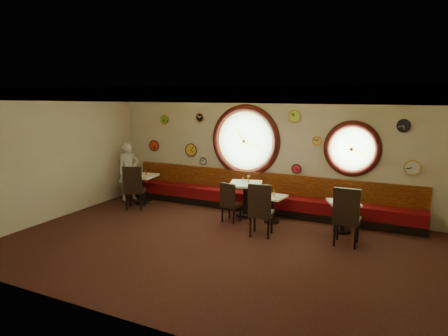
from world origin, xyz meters
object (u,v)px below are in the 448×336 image
condiment_b_salt (243,180)px  condiment_b_bottle (249,179)px  table_a (142,185)px  waiter (129,171)px  condiment_d_pepper (345,200)px  table_d (343,213)px  condiment_c_pepper (273,195)px  condiment_c_salt (269,193)px  chair_c (260,207)px  condiment_b_pepper (246,181)px  chair_b (229,200)px  condiment_c_bottle (274,193)px  chair_a (134,185)px  chair_d (347,213)px  table_c (272,206)px  condiment_a_bottle (146,172)px  table_b (246,195)px  condiment_a_salt (140,172)px  condiment_a_pepper (140,174)px  condiment_d_salt (341,198)px  condiment_d_bottle (347,198)px

condiment_b_salt → condiment_b_bottle: 0.18m
table_a → waiter: (-0.60, 0.17, 0.34)m
condiment_d_pepper → table_d: bearing=124.5°
condiment_c_pepper → waiter: bearing=176.4°
condiment_c_salt → chair_c: bearing=-80.0°
chair_c → condiment_b_pepper: chair_c is taller
condiment_b_salt → condiment_b_pepper: condiment_b_salt is taller
chair_b → condiment_c_bottle: 1.10m
chair_a → chair_c: size_ratio=1.00×
condiment_b_pepper → condiment_c_pepper: bearing=-17.7°
chair_b → condiment_c_salt: chair_b is taller
table_a → condiment_b_salt: (3.04, 0.24, 0.41)m
condiment_b_pepper → chair_c: bearing=-55.5°
condiment_c_salt → waiter: bearing=177.8°
table_d → chair_d: chair_d is taller
waiter → table_c: bearing=-63.5°
condiment_a_bottle → chair_d: bearing=-9.4°
table_b → chair_b: (-0.16, -0.64, 0.02)m
condiment_c_salt → condiment_a_salt: bearing=178.3°
condiment_a_salt → table_b: bearing=0.6°
condiment_b_salt → condiment_c_bottle: condiment_b_salt is taller
chair_b → condiment_b_pepper: (0.17, 0.63, 0.35)m
chair_c → waiter: waiter is taller
condiment_a_salt → condiment_c_pepper: size_ratio=1.08×
table_d → condiment_a_bottle: (-5.52, 0.09, 0.45)m
condiment_a_pepper → condiment_a_bottle: 0.17m
condiment_b_salt → chair_b: bearing=-93.0°
condiment_a_bottle → condiment_c_bottle: size_ratio=1.01×
condiment_b_bottle → table_c: bearing=-19.4°
table_b → table_d: table_b is taller
table_d → chair_c: size_ratio=1.16×
chair_c → condiment_d_pepper: chair_c is taller
table_b → condiment_d_salt: table_b is taller
condiment_a_salt → condiment_d_bottle: bearing=-0.3°
chair_c → condiment_b_salt: (-1.00, 1.36, 0.24)m
condiment_d_pepper → condiment_d_salt: bearing=131.7°
condiment_d_pepper → condiment_d_bottle: size_ratio=0.71×
condiment_b_salt → condiment_c_pepper: condiment_b_salt is taller
condiment_b_pepper → condiment_d_pepper: 2.49m
chair_d → condiment_c_salt: (-1.98, 0.87, -0.00)m
condiment_d_salt → chair_c: bearing=-142.1°
condiment_b_salt → condiment_a_salt: bearing=-177.7°
table_c → chair_a: chair_a is taller
condiment_c_salt → waiter: size_ratio=0.06×
table_a → condiment_d_bottle: (5.67, 0.08, 0.27)m
table_b → chair_d: size_ratio=1.27×
condiment_b_salt → waiter: 3.64m
condiment_a_bottle → condiment_d_bottle: 5.58m
condiment_a_bottle → chair_b: bearing=-11.1°
chair_c → condiment_a_bottle: bearing=155.1°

